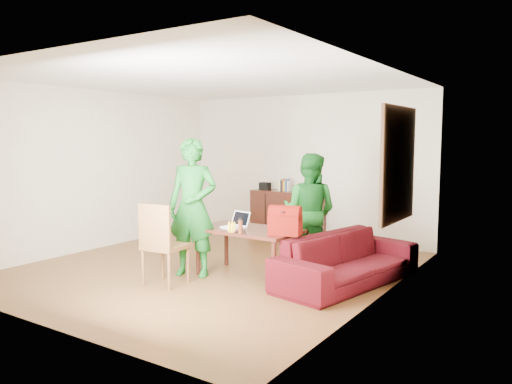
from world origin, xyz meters
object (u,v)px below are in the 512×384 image
Objects in this scene: laptop at (233,225)px; bottle at (240,226)px; person_near at (193,207)px; person_far at (309,212)px; red_bag at (285,223)px; chair at (165,261)px; sofa at (347,259)px; table at (248,234)px.

laptop is 0.38m from bottle.
bottle is at bearing -14.29° from person_near.
person_far is 4.19× the size of red_bag.
sofa is (1.95, 1.33, 0.01)m from chair.
laptop reaches higher than sofa.
laptop is 0.87× the size of red_bag.
red_bag is at bearing -6.92° from person_near.
table is at bearing 50.53° from person_far.
laptop is 0.84m from red_bag.
laptop is (0.48, 0.85, 0.39)m from chair.
sofa is at bearing 3.06° from person_near.
red_bag reaches higher than sofa.
red_bag is 0.95m from sofa.
laptop reaches higher than bottle.
table is 3.57× the size of red_bag.
chair reaches higher than sofa.
bottle is at bearing -71.82° from table.
chair reaches higher than laptop.
person_near is 10.04× the size of bottle.
bottle is 0.59m from red_bag.
sofa is at bearing 19.21° from table.
table is 0.99m from person_far.
person_far is 0.91m from red_bag.
chair is 0.56× the size of person_near.
bottle is (0.09, -0.31, 0.17)m from table.
chair is at bearing -141.66° from bottle.
chair is at bearing -110.27° from person_near.
table is at bearing 29.55° from laptop.
person_far reaches higher than table.
table is 0.68m from red_bag.
sofa is at bearing 31.37° from bottle.
red_bag is (0.54, 0.22, 0.05)m from bottle.
bottle is at bearing 62.54° from person_far.
table is 0.65× the size of sofa.
red_bag reaches higher than table.
chair is 5.65× the size of bottle.
table is 0.84m from person_near.
red_bag is at bearing 90.94° from person_far.
person_near is 0.87× the size of sofa.
red_bag is (1.30, 0.28, -0.14)m from person_near.
laptop is at bearing -159.97° from table.
person_near is 1.67m from person_far.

